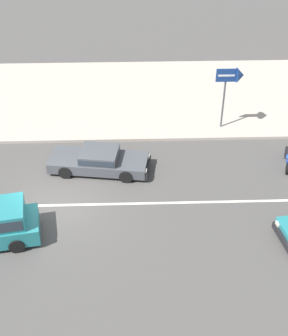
% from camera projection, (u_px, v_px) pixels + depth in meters
% --- Properties ---
extents(ground_plane, '(160.00, 160.00, 0.00)m').
position_uv_depth(ground_plane, '(57.00, 205.00, 19.89)').
color(ground_plane, '#4C4947').
extents(lane_centre_stripe, '(50.40, 0.14, 0.01)m').
position_uv_depth(lane_centre_stripe, '(57.00, 205.00, 19.89)').
color(lane_centre_stripe, silver).
rests_on(lane_centre_stripe, ground).
extents(kerb_strip, '(68.00, 10.00, 0.15)m').
position_uv_depth(kerb_strip, '(77.00, 97.00, 27.95)').
color(kerb_strip, '#ADA393').
rests_on(kerb_strip, ground).
extents(sedan_dark_grey_4, '(4.82, 2.34, 1.06)m').
position_uv_depth(sedan_dark_grey_4, '(99.00, 160.00, 21.70)').
color(sedan_dark_grey_4, '#47494F').
rests_on(sedan_dark_grey_4, ground).
extents(motorcycle_1, '(0.71, 1.91, 0.80)m').
position_uv_depth(motorcycle_1, '(287.00, 158.00, 22.07)').
color(motorcycle_1, black).
rests_on(motorcycle_1, ground).
extents(arrow_signboard, '(1.40, 0.75, 3.34)m').
position_uv_depth(arrow_signboard, '(236.00, 78.00, 23.33)').
color(arrow_signboard, '#4C4C51').
rests_on(arrow_signboard, kerb_strip).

